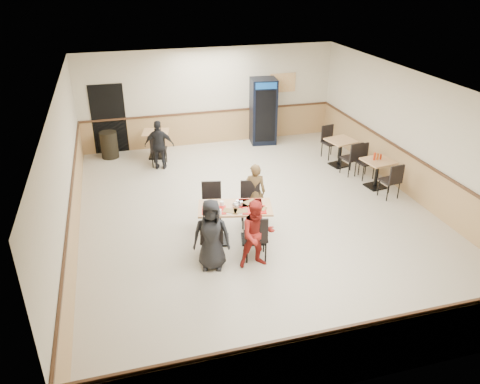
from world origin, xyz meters
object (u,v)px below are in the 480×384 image
object	(u,v)px
main_table	(235,218)
back_table	(156,140)
diner_man_opposite	(255,192)
side_table_far	(340,149)
side_table_near	(377,169)
pepsi_cooler	(263,111)
diner_woman_right	(257,234)
trash_bin	(109,145)
diner_woman_left	(211,235)
lone_diner	(159,145)

from	to	relation	value
main_table	back_table	size ratio (longest dim) A/B	1.84
diner_man_opposite	side_table_far	size ratio (longest dim) A/B	1.57
side_table_near	pepsi_cooler	size ratio (longest dim) A/B	0.39
main_table	diner_woman_right	xyz separation A→B (m)	(0.17, -0.97, 0.16)
main_table	side_table_near	xyz separation A→B (m)	(4.20, 1.54, -0.03)
main_table	trash_bin	bearing A→B (deg)	125.97
diner_woman_left	side_table_far	distance (m)	6.03
diner_man_opposite	side_table_near	xyz separation A→B (m)	(3.53, 0.75, -0.18)
diner_woman_right	diner_man_opposite	distance (m)	1.82
side_table_far	pepsi_cooler	distance (m)	2.93
diner_woman_left	side_table_far	size ratio (longest dim) A/B	1.66
diner_man_opposite	lone_diner	size ratio (longest dim) A/B	0.96
side_table_near	lone_diner	bearing A→B (deg)	152.58
lone_diner	pepsi_cooler	distance (m)	3.70
lone_diner	trash_bin	xyz separation A→B (m)	(-1.36, 1.25, -0.31)
back_table	pepsi_cooler	world-z (taller)	pepsi_cooler
main_table	pepsi_cooler	bearing A→B (deg)	78.93
side_table_near	back_table	distance (m)	6.37
diner_man_opposite	side_table_far	xyz separation A→B (m)	(3.27, 2.32, -0.16)
lone_diner	side_table_far	world-z (taller)	lone_diner
diner_woman_right	diner_man_opposite	world-z (taller)	diner_woman_right
main_table	trash_bin	distance (m)	6.01
diner_man_opposite	main_table	bearing A→B (deg)	65.11
lone_diner	trash_bin	world-z (taller)	lone_diner
diner_woman_right	pepsi_cooler	size ratio (longest dim) A/B	0.67
side_table_far	pepsi_cooler	size ratio (longest dim) A/B	0.42
diner_woman_left	side_table_far	bearing A→B (deg)	55.90
diner_man_opposite	diner_woman_right	bearing A→B (deg)	89.64
main_table	trash_bin	world-z (taller)	main_table
pepsi_cooler	diner_woman_left	bearing A→B (deg)	-108.88
main_table	diner_woman_left	xyz separation A→B (m)	(-0.67, -0.78, 0.18)
side_table_far	trash_bin	xyz separation A→B (m)	(-6.34, 2.41, -0.12)
side_table_near	diner_woman_right	bearing A→B (deg)	-148.09
lone_diner	diner_woman_right	bearing A→B (deg)	118.71
main_table	diner_man_opposite	xyz separation A→B (m)	(0.67, 0.78, 0.14)
diner_man_opposite	trash_bin	size ratio (longest dim) A/B	1.71
lone_diner	side_table_far	distance (m)	5.11
diner_woman_left	trash_bin	size ratio (longest dim) A/B	1.80
diner_woman_right	pepsi_cooler	bearing A→B (deg)	72.62
lone_diner	side_table_near	distance (m)	5.90
lone_diner	main_table	bearing A→B (deg)	119.40
diner_woman_right	pepsi_cooler	distance (m)	6.90
main_table	pepsi_cooler	world-z (taller)	pepsi_cooler
trash_bin	side_table_far	bearing A→B (deg)	-20.79
diner_woman_right	back_table	bearing A→B (deg)	102.76
lone_diner	back_table	world-z (taller)	lone_diner
diner_woman_right	side_table_near	bearing A→B (deg)	33.49
main_table	pepsi_cooler	xyz separation A→B (m)	(2.41, 5.55, 0.50)
diner_woman_right	side_table_far	size ratio (longest dim) A/B	1.61
diner_woman_right	side_table_near	xyz separation A→B (m)	(4.03, 2.51, -0.20)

